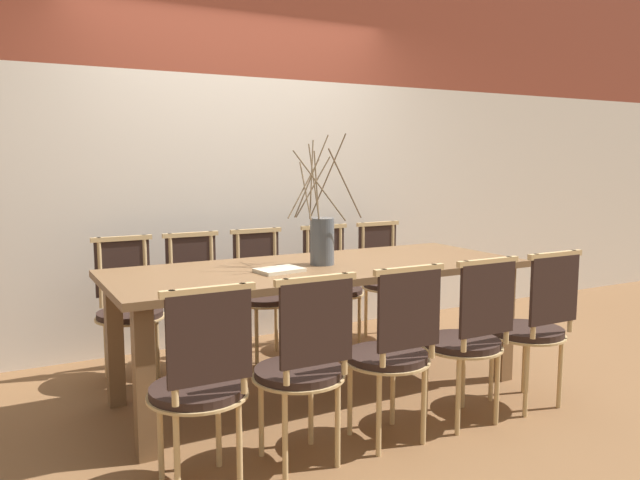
# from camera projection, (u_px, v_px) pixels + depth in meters

# --- Properties ---
(ground_plane) EXTENTS (16.00, 16.00, 0.00)m
(ground_plane) POSITION_uv_depth(u_px,v_px,m) (320.00, 391.00, 3.79)
(ground_plane) COLOR brown
(wall_rear) EXTENTS (12.00, 0.06, 3.20)m
(wall_rear) POSITION_uv_depth(u_px,v_px,m) (238.00, 133.00, 4.74)
(wall_rear) COLOR beige
(wall_rear) RESTS_ON ground_plane
(dining_table) EXTENTS (2.47, 0.95, 0.78)m
(dining_table) POSITION_uv_depth(u_px,v_px,m) (320.00, 281.00, 3.71)
(dining_table) COLOR brown
(dining_table) RESTS_ON ground_plane
(chair_near_leftend) EXTENTS (0.43, 0.43, 0.91)m
(chair_near_leftend) POSITION_uv_depth(u_px,v_px,m) (201.00, 381.00, 2.58)
(chair_near_leftend) COLOR black
(chair_near_leftend) RESTS_ON ground_plane
(chair_near_left) EXTENTS (0.43, 0.43, 0.91)m
(chair_near_left) POSITION_uv_depth(u_px,v_px,m) (303.00, 363.00, 2.81)
(chair_near_left) COLOR black
(chair_near_left) RESTS_ON ground_plane
(chair_near_center) EXTENTS (0.43, 0.43, 0.91)m
(chair_near_center) POSITION_uv_depth(u_px,v_px,m) (393.00, 348.00, 3.04)
(chair_near_center) COLOR black
(chair_near_center) RESTS_ON ground_plane
(chair_near_right) EXTENTS (0.43, 0.43, 0.91)m
(chair_near_right) POSITION_uv_depth(u_px,v_px,m) (469.00, 335.00, 3.26)
(chair_near_right) COLOR black
(chair_near_right) RESTS_ON ground_plane
(chair_near_rightend) EXTENTS (0.43, 0.43, 0.91)m
(chair_near_rightend) POSITION_uv_depth(u_px,v_px,m) (534.00, 323.00, 3.49)
(chair_near_rightend) COLOR black
(chair_near_rightend) RESTS_ON ground_plane
(chair_far_leftend) EXTENTS (0.43, 0.43, 0.91)m
(chair_far_leftend) POSITION_uv_depth(u_px,v_px,m) (128.00, 304.00, 3.96)
(chair_far_leftend) COLOR black
(chair_far_leftend) RESTS_ON ground_plane
(chair_far_left) EXTENTS (0.43, 0.43, 0.91)m
(chair_far_left) POSITION_uv_depth(u_px,v_px,m) (198.00, 296.00, 4.18)
(chair_far_left) COLOR black
(chair_far_left) RESTS_ON ground_plane
(chair_far_center) EXTENTS (0.43, 0.43, 0.91)m
(chair_far_center) POSITION_uv_depth(u_px,v_px,m) (264.00, 289.00, 4.40)
(chair_far_center) COLOR black
(chair_far_center) RESTS_ON ground_plane
(chair_far_right) EXTENTS (0.43, 0.43, 0.91)m
(chair_far_right) POSITION_uv_depth(u_px,v_px,m) (332.00, 282.00, 4.67)
(chair_far_right) COLOR black
(chair_far_right) RESTS_ON ground_plane
(chair_far_rightend) EXTENTS (0.43, 0.43, 0.91)m
(chair_far_rightend) POSITION_uv_depth(u_px,v_px,m) (386.00, 276.00, 4.90)
(chair_far_rightend) COLOR black
(chair_far_rightend) RESTS_ON ground_plane
(vase_centerpiece) EXTENTS (0.44, 0.42, 0.78)m
(vase_centerpiece) POSITION_uv_depth(u_px,v_px,m) (322.00, 239.00, 3.70)
(vase_centerpiece) COLOR #4C5156
(vase_centerpiece) RESTS_ON dining_table
(book_stack) EXTENTS (0.27, 0.21, 0.02)m
(book_stack) POSITION_uv_depth(u_px,v_px,m) (279.00, 270.00, 3.47)
(book_stack) COLOR beige
(book_stack) RESTS_ON dining_table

